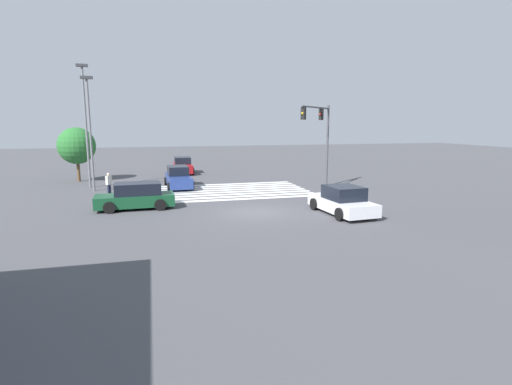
# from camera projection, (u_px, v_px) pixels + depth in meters

# --- Properties ---
(ground_plane) EXTENTS (134.37, 134.37, 0.00)m
(ground_plane) POSITION_uv_depth(u_px,v_px,m) (256.00, 212.00, 22.31)
(ground_plane) COLOR #47474C
(crosswalk_markings) EXTENTS (11.30, 7.25, 0.01)m
(crosswalk_markings) POSITION_uv_depth(u_px,v_px,m) (230.00, 191.00, 29.35)
(crosswalk_markings) COLOR silver
(crosswalk_markings) RESTS_ON ground_plane
(traffic_signal_mast) EXTENTS (3.69, 3.69, 6.29)m
(traffic_signal_mast) POSITION_uv_depth(u_px,v_px,m) (321.00, 129.00, 29.73)
(traffic_signal_mast) COLOR #47474C
(traffic_signal_mast) RESTS_ON ground_plane
(car_0) EXTENTS (2.44, 4.63, 1.56)m
(car_0) POSITION_uv_depth(u_px,v_px,m) (342.00, 201.00, 21.78)
(car_0) COLOR silver
(car_0) RESTS_ON ground_plane
(car_1) EXTENTS (4.47, 2.11, 1.52)m
(car_1) POSITION_uv_depth(u_px,v_px,m) (136.00, 196.00, 23.08)
(car_1) COLOR #144728
(car_1) RESTS_ON ground_plane
(car_2) EXTENTS (2.01, 4.32, 1.63)m
(car_2) POSITION_uv_depth(u_px,v_px,m) (183.00, 166.00, 39.48)
(car_2) COLOR maroon
(car_2) RESTS_ON ground_plane
(car_3) EXTENTS (2.05, 4.90, 1.64)m
(car_3) POSITION_uv_depth(u_px,v_px,m) (178.00, 178.00, 30.98)
(car_3) COLOR navy
(car_3) RESTS_ON ground_plane
(pedestrian) EXTENTS (0.40, 0.41, 1.58)m
(pedestrian) POSITION_uv_depth(u_px,v_px,m) (109.00, 183.00, 27.28)
(pedestrian) COLOR #232842
(pedestrian) RESTS_ON ground_plane
(street_light_pole_a) EXTENTS (0.80, 0.36, 9.23)m
(street_light_pole_a) POSITION_uv_depth(u_px,v_px,m) (85.00, 116.00, 30.00)
(street_light_pole_a) COLOR slate
(street_light_pole_a) RESTS_ON ground_plane
(street_light_pole_b) EXTENTS (0.80, 0.36, 8.18)m
(street_light_pole_b) POSITION_uv_depth(u_px,v_px,m) (90.00, 124.00, 28.48)
(street_light_pole_b) COLOR slate
(street_light_pole_b) RESTS_ON ground_plane
(tree_corner_a) EXTENTS (3.10, 3.10, 4.59)m
(tree_corner_a) POSITION_uv_depth(u_px,v_px,m) (77.00, 146.00, 33.72)
(tree_corner_a) COLOR brown
(tree_corner_a) RESTS_ON ground_plane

